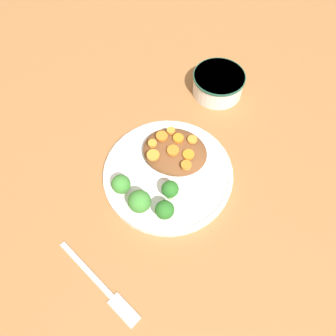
% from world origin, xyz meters
% --- Properties ---
extents(ground_plane, '(4.00, 4.00, 0.00)m').
position_xyz_m(ground_plane, '(0.00, 0.00, 0.00)').
color(ground_plane, '#9E6638').
extents(plate, '(0.27, 0.27, 0.02)m').
position_xyz_m(plate, '(0.00, 0.00, 0.01)').
color(plate, white).
rests_on(plate, ground_plane).
extents(dip_bowl, '(0.13, 0.13, 0.05)m').
position_xyz_m(dip_bowl, '(0.03, 0.27, 0.03)').
color(dip_bowl, white).
rests_on(dip_bowl, ground_plane).
extents(stew_mound, '(0.14, 0.12, 0.04)m').
position_xyz_m(stew_mound, '(0.00, 0.04, 0.03)').
color(stew_mound, brown).
rests_on(stew_mound, plate).
extents(broccoli_floret_0, '(0.03, 0.03, 0.05)m').
position_xyz_m(broccoli_floret_0, '(0.02, -0.05, 0.05)').
color(broccoli_floret_0, '#7FA85B').
rests_on(broccoli_floret_0, plate).
extents(broccoli_floret_1, '(0.04, 0.04, 0.05)m').
position_xyz_m(broccoli_floret_1, '(0.03, -0.10, 0.05)').
color(broccoli_floret_1, '#759E51').
rests_on(broccoli_floret_1, plate).
extents(broccoli_floret_2, '(0.04, 0.04, 0.06)m').
position_xyz_m(broccoli_floret_2, '(-0.02, -0.10, 0.05)').
color(broccoli_floret_2, '#7FA85B').
rests_on(broccoli_floret_2, plate).
extents(broccoli_floret_3, '(0.04, 0.04, 0.05)m').
position_xyz_m(broccoli_floret_3, '(-0.07, -0.08, 0.05)').
color(broccoli_floret_3, '#759E51').
rests_on(broccoli_floret_3, plate).
extents(carrot_slice_0, '(0.03, 0.03, 0.01)m').
position_xyz_m(carrot_slice_0, '(-0.03, 0.06, 0.06)').
color(carrot_slice_0, orange).
rests_on(carrot_slice_0, stew_mound).
extents(carrot_slice_1, '(0.02, 0.02, 0.01)m').
position_xyz_m(carrot_slice_1, '(0.00, 0.06, 0.06)').
color(carrot_slice_1, orange).
rests_on(carrot_slice_1, stew_mound).
extents(carrot_slice_2, '(0.03, 0.03, 0.01)m').
position_xyz_m(carrot_slice_2, '(0.00, 0.03, 0.06)').
color(carrot_slice_2, orange).
rests_on(carrot_slice_2, stew_mound).
extents(carrot_slice_3, '(0.02, 0.02, 0.01)m').
position_xyz_m(carrot_slice_3, '(-0.02, 0.08, 0.06)').
color(carrot_slice_3, orange).
rests_on(carrot_slice_3, stew_mound).
extents(carrot_slice_4, '(0.02, 0.02, 0.00)m').
position_xyz_m(carrot_slice_4, '(0.03, 0.07, 0.05)').
color(carrot_slice_4, orange).
rests_on(carrot_slice_4, stew_mound).
extents(carrot_slice_5, '(0.02, 0.02, 0.01)m').
position_xyz_m(carrot_slice_5, '(0.04, 0.01, 0.06)').
color(carrot_slice_5, orange).
rests_on(carrot_slice_5, stew_mound).
extents(carrot_slice_6, '(0.02, 0.02, 0.00)m').
position_xyz_m(carrot_slice_6, '(0.03, 0.03, 0.05)').
color(carrot_slice_6, orange).
rests_on(carrot_slice_6, stew_mound).
extents(carrot_slice_7, '(0.03, 0.03, 0.01)m').
position_xyz_m(carrot_slice_7, '(-0.03, 0.01, 0.05)').
color(carrot_slice_7, orange).
rests_on(carrot_slice_7, stew_mound).
extents(carrot_slice_8, '(0.02, 0.02, 0.01)m').
position_xyz_m(carrot_slice_8, '(-0.05, 0.03, 0.06)').
color(carrot_slice_8, orange).
rests_on(carrot_slice_8, stew_mound).
extents(fork, '(0.19, 0.09, 0.01)m').
position_xyz_m(fork, '(-0.03, -0.26, 0.00)').
color(fork, silver).
rests_on(fork, ground_plane).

